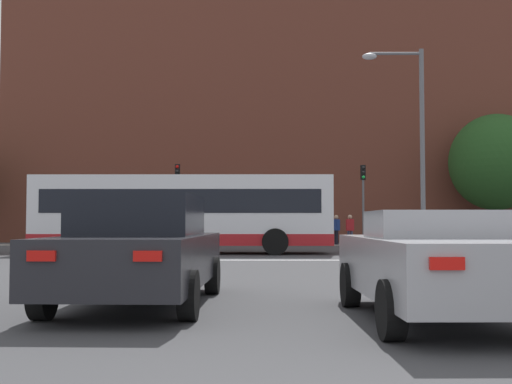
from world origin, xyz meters
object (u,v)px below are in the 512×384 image
object	(u,v)px
car_saloon_left	(141,250)
traffic_light_far_right	(363,191)
pedestrian_walking_east	(350,228)
car_roadster_right	(440,263)
pedestrian_waiting	(336,227)
traffic_light_far_left	(177,191)
street_lamp_junction	(412,130)
bus_crossing_lead	(184,212)

from	to	relation	value
car_saloon_left	traffic_light_far_right	bearing A→B (deg)	74.98
traffic_light_far_right	pedestrian_walking_east	xyz separation A→B (m)	(-0.75, -0.20, -1.94)
car_roadster_right	car_saloon_left	bearing A→B (deg)	158.99
pedestrian_waiting	car_roadster_right	bearing A→B (deg)	150.22
car_roadster_right	traffic_light_far_left	xyz separation A→B (m)	(-6.69, 26.10, 2.19)
street_lamp_junction	pedestrian_waiting	world-z (taller)	street_lamp_junction
pedestrian_waiting	traffic_light_far_right	bearing A→B (deg)	-148.62
car_saloon_left	car_roadster_right	size ratio (longest dim) A/B	1.12
bus_crossing_lead	traffic_light_far_right	size ratio (longest dim) A/B	2.68
street_lamp_junction	car_roadster_right	bearing A→B (deg)	-102.07
car_saloon_left	car_roadster_right	xyz separation A→B (m)	(4.04, -1.47, -0.10)
street_lamp_junction	pedestrian_waiting	bearing A→B (deg)	94.34
traffic_light_far_left	pedestrian_walking_east	world-z (taller)	traffic_light_far_left
car_roadster_right	traffic_light_far_right	world-z (taller)	traffic_light_far_right
car_saloon_left	street_lamp_junction	size ratio (longest dim) A/B	0.69
traffic_light_far_left	traffic_light_far_right	world-z (taller)	traffic_light_far_left
traffic_light_far_left	traffic_light_far_right	size ratio (longest dim) A/B	1.01
bus_crossing_lead	pedestrian_waiting	bearing A→B (deg)	-35.84
car_roadster_right	pedestrian_waiting	world-z (taller)	pedestrian_waiting
traffic_light_far_left	pedestrian_waiting	distance (m)	8.90
traffic_light_far_right	street_lamp_junction	world-z (taller)	street_lamp_junction
car_roadster_right	pedestrian_waiting	distance (m)	27.20
bus_crossing_lead	traffic_light_far_left	world-z (taller)	traffic_light_far_left
car_roadster_right	bus_crossing_lead	xyz separation A→B (m)	(-5.27, 17.16, 0.91)
car_saloon_left	traffic_light_far_left	xyz separation A→B (m)	(-2.65, 24.63, 2.09)
car_saloon_left	bus_crossing_lead	world-z (taller)	bus_crossing_lead
bus_crossing_lead	street_lamp_junction	size ratio (longest dim) A/B	1.61
traffic_light_far_right	street_lamp_junction	distance (m)	12.59
pedestrian_waiting	pedestrian_walking_east	bearing A→B (deg)	-176.56
car_saloon_left	street_lamp_junction	bearing A→B (deg)	61.83
car_roadster_right	traffic_light_far_right	distance (m)	26.55
car_roadster_right	pedestrian_walking_east	world-z (taller)	pedestrian_walking_east
traffic_light_far_left	traffic_light_far_right	xyz separation A→B (m)	(9.97, 0.16, -0.02)
car_saloon_left	pedestrian_waiting	xyz separation A→B (m)	(5.97, 25.66, 0.13)
traffic_light_far_right	bus_crossing_lead	bearing A→B (deg)	-133.23
street_lamp_junction	traffic_light_far_right	bearing A→B (deg)	88.46
car_saloon_left	street_lamp_junction	world-z (taller)	street_lamp_junction
traffic_light_far_left	street_lamp_junction	bearing A→B (deg)	-52.01
car_saloon_left	traffic_light_far_left	distance (m)	24.86
car_saloon_left	traffic_light_far_left	size ratio (longest dim) A/B	1.14
traffic_light_far_right	traffic_light_far_left	bearing A→B (deg)	-179.10
car_saloon_left	pedestrian_walking_east	distance (m)	25.45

